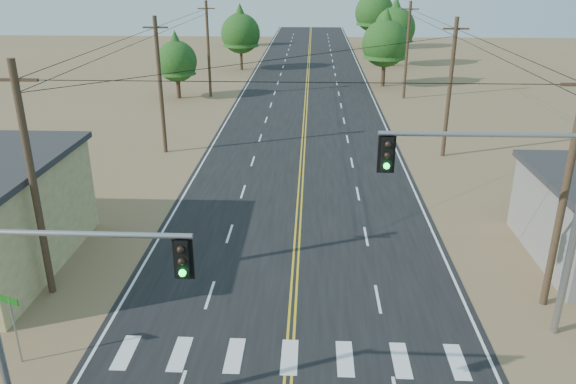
{
  "coord_description": "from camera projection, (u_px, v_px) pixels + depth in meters",
  "views": [
    {
      "loc": [
        0.68,
        -8.59,
        13.09
      ],
      "look_at": [
        -0.38,
        15.37,
        3.5
      ],
      "focal_mm": 35.0,
      "sensor_mm": 36.0,
      "label": 1
    }
  ],
  "objects": [
    {
      "name": "utility_pole_right_near",
      "position": [
        565.0,
        190.0,
        21.66
      ],
      "size": [
        1.8,
        0.3,
        10.0
      ],
      "color": "#4C3826",
      "rests_on": "ground"
    },
    {
      "name": "utility_pole_right_mid",
      "position": [
        450.0,
        88.0,
        40.21
      ],
      "size": [
        1.8,
        0.3,
        10.0
      ],
      "color": "#4C3826",
      "rests_on": "ground"
    },
    {
      "name": "tree_right_near",
      "position": [
        385.0,
        39.0,
        64.88
      ],
      "size": [
        5.4,
        5.4,
        9.0
      ],
      "color": "#3F2D1E",
      "rests_on": "ground"
    },
    {
      "name": "utility_pole_left_near",
      "position": [
        33.0,
        182.0,
        22.52
      ],
      "size": [
        1.8,
        0.3,
        10.0
      ],
      "color": "#4C3826",
      "rests_on": "ground"
    },
    {
      "name": "signal_mast_left",
      "position": [
        48.0,
        303.0,
        15.05
      ],
      "size": [
        5.84,
        0.42,
        7.01
      ],
      "rotation": [
        0.0,
        0.0,
        -0.01
      ],
      "color": "gray",
      "rests_on": "ground"
    },
    {
      "name": "signal_mast_right",
      "position": [
        519.0,
        199.0,
        19.75
      ],
      "size": [
        7.36,
        0.48,
        8.09
      ],
      "rotation": [
        0.0,
        0.0,
        0.0
      ],
      "color": "gray",
      "rests_on": "ground"
    },
    {
      "name": "tree_right_mid",
      "position": [
        395.0,
        24.0,
        78.65
      ],
      "size": [
        5.72,
        5.72,
        9.53
      ],
      "color": "#3F2D1E",
      "rests_on": "ground"
    },
    {
      "name": "utility_pole_left_far",
      "position": [
        208.0,
        49.0,
        59.63
      ],
      "size": [
        1.8,
        0.3,
        10.0
      ],
      "color": "#4C3826",
      "rests_on": "ground"
    },
    {
      "name": "utility_pole_right_far",
      "position": [
        407.0,
        50.0,
        58.76
      ],
      "size": [
        1.8,
        0.3,
        10.0
      ],
      "color": "#4C3826",
      "rests_on": "ground"
    },
    {
      "name": "street_sign",
      "position": [
        13.0,
        319.0,
        19.4
      ],
      "size": [
        0.76,
        0.29,
        2.68
      ],
      "rotation": [
        0.0,
        0.0,
        -0.33
      ],
      "color": "gray",
      "rests_on": "ground"
    },
    {
      "name": "tree_left_near",
      "position": [
        176.0,
        57.0,
        59.05
      ],
      "size": [
        4.29,
        4.29,
        7.15
      ],
      "color": "#3F2D1E",
      "rests_on": "ground"
    },
    {
      "name": "tree_right_far",
      "position": [
        375.0,
        8.0,
        95.58
      ],
      "size": [
        6.58,
        6.58,
        10.97
      ],
      "color": "#3F2D1E",
      "rests_on": "ground"
    },
    {
      "name": "utility_pole_left_mid",
      "position": [
        160.0,
        85.0,
        41.07
      ],
      "size": [
        1.8,
        0.3,
        10.0
      ],
      "color": "#4C3826",
      "rests_on": "ground"
    },
    {
      "name": "tree_left_far",
      "position": [
        239.0,
        22.0,
        100.09
      ],
      "size": [
        4.06,
        4.06,
        6.77
      ],
      "color": "#3F2D1E",
      "rests_on": "ground"
    },
    {
      "name": "road",
      "position": [
        302.0,
        162.0,
        40.68
      ],
      "size": [
        15.0,
        200.0,
        0.02
      ],
      "primitive_type": "cube",
      "color": "black",
      "rests_on": "ground"
    },
    {
      "name": "tree_left_mid",
      "position": [
        240.0,
        29.0,
        75.66
      ],
      "size": [
        5.3,
        5.3,
        8.83
      ],
      "color": "#3F2D1E",
      "rests_on": "ground"
    }
  ]
}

